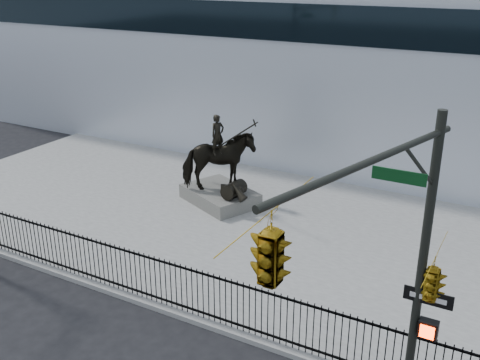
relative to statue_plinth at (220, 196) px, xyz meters
The scene contains 7 objects.
ground 8.80m from the statue_plinth, 73.20° to the right, with size 120.00×120.00×0.00m, color black.
plaza 2.93m from the statue_plinth, 29.09° to the right, with size 30.00×12.00×0.15m, color gray.
building 12.54m from the statue_plinth, 77.64° to the left, with size 44.00×14.00×9.00m, color silver.
picket_fence 7.61m from the statue_plinth, 70.48° to the right, with size 22.10×0.10×1.50m.
statue_plinth is the anchor object (origin of this frame).
equestrian_statue 1.47m from the statue_plinth, 24.05° to the right, with size 3.56×3.02×3.28m.
traffic_signal_right 14.46m from the statue_plinth, 49.15° to the right, with size 2.17×6.86×7.00m.
Camera 1 is at (8.54, -9.78, 9.35)m, focal length 42.00 mm.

